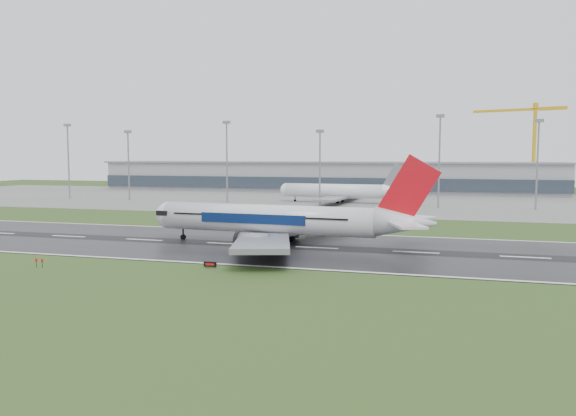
% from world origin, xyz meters
% --- Properties ---
extents(ground, '(520.00, 520.00, 0.00)m').
position_xyz_m(ground, '(0.00, 0.00, 0.00)').
color(ground, '#284419').
rests_on(ground, ground).
extents(runway, '(400.00, 45.00, 0.10)m').
position_xyz_m(runway, '(0.00, 0.00, 0.05)').
color(runway, black).
rests_on(runway, ground).
extents(apron, '(400.00, 130.00, 0.08)m').
position_xyz_m(apron, '(0.00, 125.00, 0.04)').
color(apron, slate).
rests_on(apron, ground).
extents(terminal, '(240.00, 36.00, 15.00)m').
position_xyz_m(terminal, '(0.00, 185.00, 7.50)').
color(terminal, gray).
rests_on(terminal, ground).
extents(main_airliner, '(65.61, 62.84, 18.35)m').
position_xyz_m(main_airliner, '(32.81, 1.53, 9.27)').
color(main_airliner, silver).
rests_on(main_airliner, runway).
extents(parked_airliner, '(55.75, 52.33, 15.50)m').
position_xyz_m(parked_airliner, '(23.28, 111.30, 7.83)').
color(parked_airliner, white).
rests_on(parked_airliner, apron).
extents(tower_crane, '(44.35, 17.76, 45.46)m').
position_xyz_m(tower_crane, '(106.91, 200.00, 22.73)').
color(tower_crane, gold).
rests_on(tower_crane, ground).
extents(runway_sign, '(2.31, 0.46, 1.04)m').
position_xyz_m(runway_sign, '(27.15, -24.92, 0.52)').
color(runway_sign, black).
rests_on(runway_sign, ground).
extents(floodmast_0, '(0.64, 0.64, 31.69)m').
position_xyz_m(floodmast_0, '(-95.23, 100.00, 15.84)').
color(floodmast_0, gray).
rests_on(floodmast_0, ground).
extents(floodmast_1, '(0.64, 0.64, 28.47)m').
position_xyz_m(floodmast_1, '(-65.37, 100.00, 14.23)').
color(floodmast_1, gray).
rests_on(floodmast_1, ground).
extents(floodmast_2, '(0.64, 0.64, 31.70)m').
position_xyz_m(floodmast_2, '(-20.49, 100.00, 15.85)').
color(floodmast_2, gray).
rests_on(floodmast_2, ground).
extents(floodmast_3, '(0.64, 0.64, 27.72)m').
position_xyz_m(floodmast_3, '(17.88, 100.00, 13.86)').
color(floodmast_3, gray).
rests_on(floodmast_3, ground).
extents(floodmast_4, '(0.64, 0.64, 32.66)m').
position_xyz_m(floodmast_4, '(62.23, 100.00, 16.33)').
color(floodmast_4, gray).
rests_on(floodmast_4, ground).
extents(floodmast_5, '(0.64, 0.64, 30.41)m').
position_xyz_m(floodmast_5, '(95.11, 100.00, 15.21)').
color(floodmast_5, gray).
rests_on(floodmast_5, ground).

